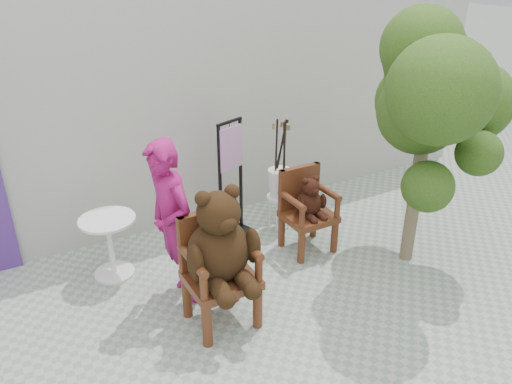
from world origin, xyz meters
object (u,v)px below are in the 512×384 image
Objects in this scene: stool_bucket at (280,182)px; person at (176,224)px; chair_big at (220,251)px; tree at (433,91)px; display_stand at (231,194)px; cafe_table at (110,240)px; chair_small at (307,204)px.

person is at bearing -155.40° from stool_bucket.
person is (-0.21, 0.53, 0.08)m from chair_big.
person is 2.90m from tree.
display_stand is 0.64m from stool_bucket.
cafe_table is 1.54m from display_stand.
chair_big is at bearing -138.28° from stool_bucket.
tree is (0.92, -0.78, 1.40)m from chair_small.
tree is (3.11, -1.35, 1.55)m from cafe_table.
cafe_table is at bearing 118.68° from chair_big.
tree is (2.40, -0.06, 1.19)m from chair_big.
stool_bucket is (0.63, -0.11, 0.06)m from display_stand.
person is at bearing -159.58° from display_stand.
chair_small is at bearing 139.74° from tree.
display_stand is at bearing 133.78° from chair_small.
display_stand reaches higher than stool_bucket.
stool_bucket is at bearing 0.01° from cafe_table.
stool_bucket reaches higher than chair_big.
chair_big is 1.44× the size of chair_small.
stool_bucket is at bearing 104.63° from person.
person is at bearing -173.55° from chair_small.
stool_bucket is (1.66, 0.76, -0.23)m from person.
person is 1.84m from stool_bucket.
display_stand is 2.57m from tree.
chair_small is 0.95m from display_stand.
stool_bucket is 0.52× the size of tree.
chair_small is (1.48, 0.72, -0.21)m from chair_big.
display_stand is (1.04, 0.87, -0.29)m from person.
cafe_table is at bearing -156.82° from person.
person is at bearing 167.28° from tree.
cafe_table is at bearing 164.46° from display_stand.
cafe_table is at bearing -179.99° from stool_bucket.
tree is at bearing -40.26° from chair_small.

